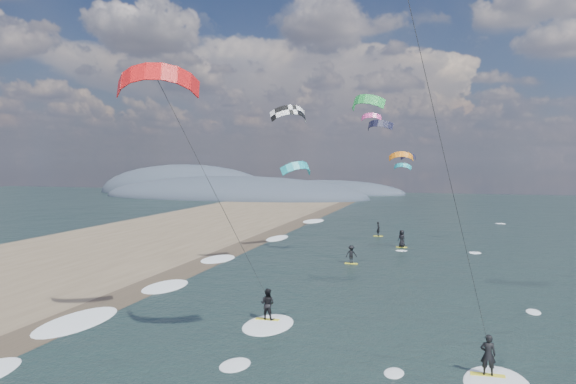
# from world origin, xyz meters

# --- Properties ---
(wet_sand_strip) EXTENTS (3.00, 240.00, 0.00)m
(wet_sand_strip) POSITION_xyz_m (-12.00, 10.00, 0.00)
(wet_sand_strip) COLOR #382D23
(wet_sand_strip) RESTS_ON ground
(coastal_hills) EXTENTS (80.00, 41.00, 15.00)m
(coastal_hills) POSITION_xyz_m (-44.84, 107.86, 0.00)
(coastal_hills) COLOR #3D4756
(coastal_hills) RESTS_ON ground
(kitesurfer_near_b) EXTENTS (7.16, 8.73, 14.00)m
(kitesurfer_near_b) POSITION_xyz_m (-3.74, 4.88, 9.11)
(kitesurfer_near_b) COLOR yellow
(kitesurfer_near_b) RESTS_ON ground
(far_kitesurfers) EXTENTS (4.53, 18.56, 1.78)m
(far_kitesurfers) POSITION_xyz_m (1.60, 34.37, 0.84)
(far_kitesurfers) COLOR yellow
(far_kitesurfers) RESTS_ON ground
(bg_kite_field) EXTENTS (10.53, 71.41, 9.21)m
(bg_kite_field) POSITION_xyz_m (-1.20, 53.54, 11.28)
(bg_kite_field) COLOR gray
(bg_kite_field) RESTS_ON ground
(shoreline_surf) EXTENTS (2.40, 79.40, 0.11)m
(shoreline_surf) POSITION_xyz_m (-10.80, 14.75, 0.00)
(shoreline_surf) COLOR white
(shoreline_surf) RESTS_ON ground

